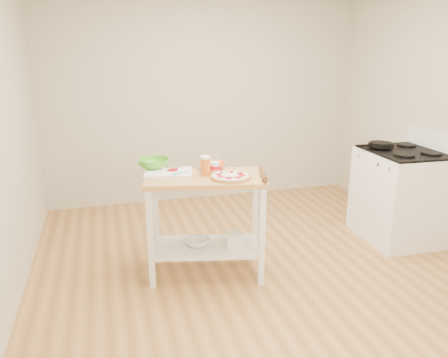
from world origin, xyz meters
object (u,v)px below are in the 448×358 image
object	(u,v)px
knife	(162,167)
spatula	(180,173)
gas_stove	(400,195)
shelf_bin	(235,240)
pizza	(231,176)
shelf_glass_bowl	(198,242)
prep_island	(206,205)
yogurt_tub	(215,167)
cutting_board	(168,172)
green_bowl	(154,164)
orange_bowl	(212,166)
skillet	(380,145)
beer_pint	(205,166)
rolling_pin	(263,174)

from	to	relation	value
knife	spatula	bearing A→B (deg)	-43.44
knife	gas_stove	bearing A→B (deg)	13.65
spatula	shelf_bin	world-z (taller)	spatula
spatula	pizza	bearing A→B (deg)	-45.10
knife	shelf_glass_bowl	size ratio (longest dim) A/B	1.27
prep_island	yogurt_tub	size ratio (longest dim) A/B	6.26
cutting_board	yogurt_tub	distance (m)	0.41
cutting_board	green_bowl	world-z (taller)	green_bowl
gas_stove	green_bowl	world-z (taller)	gas_stove
pizza	yogurt_tub	distance (m)	0.21
prep_island	gas_stove	xyz separation A→B (m)	(2.11, 0.20, -0.17)
orange_bowl	spatula	bearing A→B (deg)	-160.45
skillet	knife	xyz separation A→B (m)	(-2.26, -0.07, -0.06)
pizza	green_bowl	size ratio (longest dim) A/B	1.20
green_bowl	orange_bowl	bearing A→B (deg)	-17.54
cutting_board	knife	xyz separation A→B (m)	(-0.04, 0.12, 0.01)
green_bowl	yogurt_tub	xyz separation A→B (m)	(0.49, -0.29, 0.01)
green_bowl	beer_pint	size ratio (longest dim) A/B	1.69
cutting_board	spatula	size ratio (longest dim) A/B	3.13
spatula	orange_bowl	world-z (taller)	orange_bowl
orange_bowl	shelf_bin	xyz separation A→B (m)	(0.13, -0.28, -0.60)
prep_island	beer_pint	size ratio (longest dim) A/B	6.63
gas_stove	shelf_glass_bowl	distance (m)	2.20
skillet	shelf_bin	distance (m)	1.88
pizza	beer_pint	size ratio (longest dim) A/B	2.03
cutting_board	skillet	bearing A→B (deg)	16.03
pizza	yogurt_tub	bearing A→B (deg)	113.97
yogurt_tub	beer_pint	bearing A→B (deg)	-153.11
shelf_glass_bowl	green_bowl	bearing A→B (deg)	133.56
beer_pint	orange_bowl	bearing A→B (deg)	61.31
yogurt_tub	prep_island	bearing A→B (deg)	-147.13
spatula	shelf_bin	xyz separation A→B (m)	(0.43, -0.17, -0.59)
shelf_bin	knife	bearing A→B (deg)	145.14
pizza	knife	world-z (taller)	pizza
pizza	yogurt_tub	xyz separation A→B (m)	(-0.08, 0.19, 0.03)
shelf_glass_bowl	shelf_bin	size ratio (longest dim) A/B	1.61
skillet	cutting_board	distance (m)	2.23
prep_island	green_bowl	xyz separation A→B (m)	(-0.39, 0.36, 0.30)
knife	orange_bowl	distance (m)	0.44
skillet	cutting_board	size ratio (longest dim) A/B	0.89
skillet	yogurt_tub	distance (m)	1.86
skillet	pizza	bearing A→B (deg)	-162.18
gas_stove	orange_bowl	size ratio (longest dim) A/B	4.85
knife	yogurt_tub	xyz separation A→B (m)	(0.42, -0.24, 0.03)
shelf_glass_bowl	shelf_bin	bearing A→B (deg)	-19.37
prep_island	gas_stove	size ratio (longest dim) A/B	0.99
spatula	shelf_glass_bowl	xyz separation A→B (m)	(0.13, -0.07, -0.62)
skillet	rolling_pin	bearing A→B (deg)	-158.57
rolling_pin	skillet	bearing A→B (deg)	19.54
skillet	beer_pint	bearing A→B (deg)	-167.51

